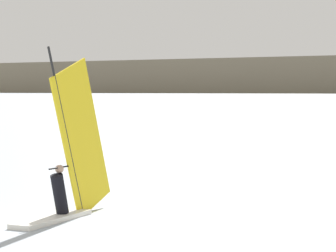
% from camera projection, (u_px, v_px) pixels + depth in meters
% --- Properties ---
extents(windsurfer, '(1.00, 4.24, 4.50)m').
position_uv_depth(windsurfer, '(69.00, 172.00, 19.54)').
color(windsurfer, white).
rests_on(windsurfer, ground_plane).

